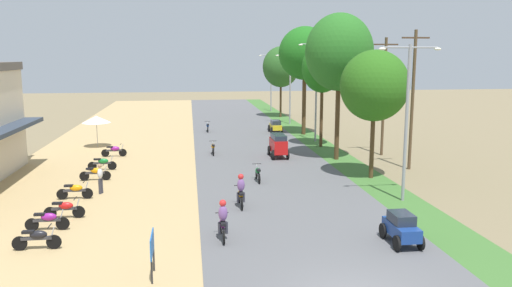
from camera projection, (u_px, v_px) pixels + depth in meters
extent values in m
cylinder|color=black|center=(54.00, 242.00, 19.18)|extent=(0.56, 0.06, 0.56)
cylinder|color=black|center=(20.00, 244.00, 19.02)|extent=(0.56, 0.06, 0.56)
cube|color=#333338|center=(36.00, 238.00, 19.07)|extent=(1.12, 0.12, 0.12)
ellipsoid|color=black|center=(38.00, 235.00, 19.06)|extent=(0.64, 0.28, 0.32)
cube|color=black|center=(28.00, 232.00, 18.99)|extent=(0.44, 0.20, 0.10)
cylinder|color=#A5A8AD|center=(52.00, 235.00, 19.13)|extent=(0.26, 0.05, 0.68)
cylinder|color=black|center=(49.00, 226.00, 19.05)|extent=(0.04, 0.54, 0.04)
cylinder|color=black|center=(63.00, 224.00, 21.28)|extent=(0.56, 0.06, 0.56)
cylinder|color=black|center=(32.00, 225.00, 21.12)|extent=(0.56, 0.06, 0.56)
cube|color=#333338|center=(47.00, 220.00, 21.17)|extent=(1.12, 0.12, 0.12)
ellipsoid|color=#8C1E8C|center=(49.00, 217.00, 21.16)|extent=(0.64, 0.28, 0.32)
cube|color=black|center=(40.00, 214.00, 21.09)|extent=(0.44, 0.20, 0.10)
cylinder|color=#A5A8AD|center=(61.00, 217.00, 21.23)|extent=(0.26, 0.05, 0.68)
cylinder|color=black|center=(59.00, 209.00, 21.15)|extent=(0.04, 0.54, 0.04)
cylinder|color=black|center=(79.00, 212.00, 22.86)|extent=(0.56, 0.06, 0.56)
cylinder|color=black|center=(50.00, 213.00, 22.70)|extent=(0.56, 0.06, 0.56)
cube|color=#333338|center=(64.00, 209.00, 22.75)|extent=(1.12, 0.12, 0.12)
ellipsoid|color=red|center=(66.00, 206.00, 22.73)|extent=(0.64, 0.28, 0.32)
cube|color=black|center=(57.00, 203.00, 22.67)|extent=(0.44, 0.20, 0.10)
cylinder|color=#A5A8AD|center=(77.00, 206.00, 22.80)|extent=(0.26, 0.05, 0.68)
cylinder|color=black|center=(75.00, 198.00, 22.73)|extent=(0.04, 0.54, 0.04)
cylinder|color=black|center=(87.00, 193.00, 25.91)|extent=(0.56, 0.06, 0.56)
cylinder|color=black|center=(62.00, 194.00, 25.75)|extent=(0.56, 0.06, 0.56)
cube|color=#333338|center=(75.00, 190.00, 25.80)|extent=(1.12, 0.12, 0.12)
ellipsoid|color=orange|center=(76.00, 188.00, 25.79)|extent=(0.64, 0.28, 0.32)
cube|color=black|center=(69.00, 186.00, 25.72)|extent=(0.44, 0.20, 0.10)
cylinder|color=#A5A8AD|center=(86.00, 188.00, 25.86)|extent=(0.26, 0.05, 0.68)
cylinder|color=black|center=(84.00, 181.00, 25.79)|extent=(0.04, 0.54, 0.04)
cylinder|color=black|center=(106.00, 176.00, 29.76)|extent=(0.56, 0.06, 0.56)
cylinder|color=black|center=(84.00, 176.00, 29.60)|extent=(0.56, 0.06, 0.56)
cube|color=#333338|center=(95.00, 173.00, 29.65)|extent=(1.12, 0.12, 0.12)
ellipsoid|color=orange|center=(96.00, 171.00, 29.64)|extent=(0.64, 0.28, 0.32)
cube|color=black|center=(90.00, 169.00, 29.57)|extent=(0.44, 0.20, 0.10)
cylinder|color=#A5A8AD|center=(105.00, 171.00, 29.71)|extent=(0.26, 0.05, 0.68)
cylinder|color=black|center=(103.00, 165.00, 29.64)|extent=(0.04, 0.54, 0.04)
cylinder|color=black|center=(112.00, 166.00, 32.45)|extent=(0.56, 0.06, 0.56)
cylinder|color=black|center=(92.00, 166.00, 32.29)|extent=(0.56, 0.06, 0.56)
cube|color=#333338|center=(102.00, 163.00, 32.34)|extent=(1.12, 0.12, 0.12)
ellipsoid|color=#14722D|center=(103.00, 161.00, 32.32)|extent=(0.64, 0.28, 0.32)
cube|color=black|center=(97.00, 159.00, 32.26)|extent=(0.44, 0.20, 0.10)
cylinder|color=#A5A8AD|center=(111.00, 162.00, 32.39)|extent=(0.26, 0.05, 0.68)
cylinder|color=black|center=(110.00, 156.00, 32.32)|extent=(0.04, 0.54, 0.04)
cylinder|color=black|center=(123.00, 153.00, 36.77)|extent=(0.56, 0.06, 0.56)
cylinder|color=black|center=(105.00, 153.00, 36.61)|extent=(0.56, 0.06, 0.56)
cube|color=#333338|center=(114.00, 150.00, 36.66)|extent=(1.12, 0.12, 0.12)
ellipsoid|color=#8C1E8C|center=(115.00, 148.00, 36.64)|extent=(0.64, 0.28, 0.32)
cube|color=black|center=(110.00, 147.00, 36.58)|extent=(0.44, 0.20, 0.10)
cylinder|color=#A5A8AD|center=(122.00, 149.00, 36.71)|extent=(0.26, 0.05, 0.68)
cylinder|color=black|center=(121.00, 144.00, 36.64)|extent=(0.04, 0.54, 0.04)
cylinder|color=#262628|center=(152.00, 272.00, 16.23)|extent=(0.06, 0.06, 0.80)
cylinder|color=#262628|center=(154.00, 260.00, 17.21)|extent=(0.06, 0.06, 0.80)
cube|color=#1959B2|center=(152.00, 244.00, 16.59)|extent=(0.04, 1.30, 0.70)
cylinder|color=#99999E|center=(97.00, 134.00, 40.34)|extent=(0.05, 0.05, 2.10)
cone|color=white|center=(96.00, 119.00, 40.13)|extent=(2.20, 2.20, 0.55)
cylinder|color=#33333D|center=(102.00, 186.00, 26.95)|extent=(0.14, 0.14, 0.82)
cylinder|color=#33333D|center=(100.00, 186.00, 26.78)|extent=(0.14, 0.14, 0.82)
ellipsoid|color=silver|center=(100.00, 173.00, 26.74)|extent=(0.35, 0.42, 0.56)
sphere|color=#9E7556|center=(100.00, 166.00, 26.67)|extent=(0.22, 0.22, 0.22)
cylinder|color=#4C351E|center=(372.00, 142.00, 30.05)|extent=(0.26, 0.26, 4.37)
ellipsoid|color=#286017|center=(374.00, 86.00, 29.48)|extent=(4.00, 4.00, 4.16)
cylinder|color=#4C351E|center=(337.00, 117.00, 35.31)|extent=(0.32, 0.32, 6.02)
ellipsoid|color=#25651F|center=(339.00, 52.00, 34.54)|extent=(4.65, 4.65, 5.28)
cylinder|color=#4C351E|center=(321.00, 114.00, 40.39)|extent=(0.25, 0.25, 5.21)
ellipsoid|color=#1E6818|center=(322.00, 68.00, 39.76)|extent=(3.26, 3.26, 3.88)
cylinder|color=#4C351E|center=(304.00, 101.00, 46.62)|extent=(0.36, 0.36, 6.12)
ellipsoid|color=#1C6319|center=(305.00, 53.00, 45.86)|extent=(4.75, 4.75, 4.82)
cylinder|color=#4C351E|center=(281.00, 98.00, 59.95)|extent=(0.24, 0.24, 4.61)
ellipsoid|color=#275620|center=(281.00, 67.00, 59.33)|extent=(4.28, 4.28, 4.76)
cylinder|color=gray|center=(406.00, 124.00, 25.00)|extent=(0.16, 0.16, 7.79)
cylinder|color=gray|center=(396.00, 47.00, 24.27)|extent=(1.40, 0.08, 0.08)
ellipsoid|color=silver|center=(382.00, 49.00, 24.19)|extent=(0.36, 0.20, 0.14)
cylinder|color=gray|center=(424.00, 47.00, 24.45)|extent=(1.40, 0.08, 0.08)
ellipsoid|color=silver|center=(438.00, 49.00, 24.55)|extent=(0.36, 0.20, 0.14)
cylinder|color=gray|center=(316.00, 93.00, 42.61)|extent=(0.16, 0.16, 8.33)
cylinder|color=gray|center=(309.00, 44.00, 41.83)|extent=(1.40, 0.08, 0.08)
ellipsoid|color=silver|center=(301.00, 45.00, 41.75)|extent=(0.36, 0.20, 0.14)
cylinder|color=gray|center=(325.00, 44.00, 42.01)|extent=(1.40, 0.08, 0.08)
ellipsoid|color=silver|center=(334.00, 45.00, 42.11)|extent=(0.36, 0.20, 0.14)
cylinder|color=gray|center=(290.00, 89.00, 53.57)|extent=(0.16, 0.16, 7.45)
cylinder|color=gray|center=(284.00, 55.00, 52.86)|extent=(1.40, 0.08, 0.08)
ellipsoid|color=silver|center=(277.00, 56.00, 52.78)|extent=(0.36, 0.20, 0.14)
cylinder|color=gray|center=(297.00, 55.00, 53.04)|extent=(1.40, 0.08, 0.08)
ellipsoid|color=silver|center=(304.00, 56.00, 53.14)|extent=(0.36, 0.20, 0.14)
cylinder|color=gray|center=(271.00, 83.00, 65.89)|extent=(0.16, 0.16, 7.45)
cylinder|color=gray|center=(266.00, 55.00, 65.19)|extent=(1.40, 0.08, 0.08)
ellipsoid|color=silver|center=(260.00, 56.00, 65.11)|extent=(0.36, 0.20, 0.14)
cylinder|color=gray|center=(277.00, 55.00, 65.37)|extent=(1.40, 0.08, 0.08)
ellipsoid|color=silver|center=(282.00, 56.00, 65.47)|extent=(0.36, 0.20, 0.14)
cylinder|color=brown|center=(412.00, 101.00, 32.23)|extent=(0.20, 0.20, 8.90)
cube|color=#473323|center=(416.00, 38.00, 31.55)|extent=(1.80, 0.10, 0.10)
cylinder|color=brown|center=(384.00, 97.00, 36.92)|extent=(0.20, 0.20, 8.59)
cube|color=#473323|center=(386.00, 44.00, 36.27)|extent=(1.80, 0.10, 0.10)
cube|color=navy|center=(401.00, 229.00, 19.62)|extent=(0.84, 1.95, 0.50)
cube|color=#232B38|center=(401.00, 218.00, 19.59)|extent=(0.77, 1.10, 0.40)
cylinder|color=black|center=(421.00, 242.00, 19.05)|extent=(0.10, 0.60, 0.60)
cylinder|color=black|center=(397.00, 243.00, 18.92)|extent=(0.10, 0.60, 0.60)
cylinder|color=black|center=(405.00, 230.00, 20.42)|extent=(0.10, 0.60, 0.60)
cylinder|color=black|center=(383.00, 231.00, 20.30)|extent=(0.10, 0.60, 0.60)
cube|color=red|center=(278.00, 146.00, 36.31)|extent=(0.95, 2.40, 0.95)
cube|color=#232B38|center=(279.00, 137.00, 36.10)|extent=(0.87, 2.00, 0.35)
cylinder|color=black|center=(288.00, 155.00, 35.62)|extent=(0.12, 0.68, 0.68)
cylinder|color=black|center=(273.00, 155.00, 35.49)|extent=(0.12, 0.68, 0.68)
cylinder|color=black|center=(283.00, 150.00, 37.31)|extent=(0.12, 0.68, 0.68)
cylinder|color=black|center=(269.00, 150.00, 37.17)|extent=(0.12, 0.68, 0.68)
cube|color=gold|center=(275.00, 127.00, 47.90)|extent=(0.88, 2.25, 0.44)
cube|color=#232B38|center=(276.00, 122.00, 47.73)|extent=(0.81, 1.30, 0.40)
cylinder|color=black|center=(282.00, 130.00, 47.22)|extent=(0.11, 0.64, 0.64)
cylinder|color=black|center=(272.00, 131.00, 47.09)|extent=(0.11, 0.64, 0.64)
cylinder|color=black|center=(279.00, 128.00, 48.80)|extent=(0.11, 0.64, 0.64)
cylinder|color=black|center=(269.00, 128.00, 48.67)|extent=(0.11, 0.64, 0.64)
cylinder|color=black|center=(222.00, 227.00, 20.83)|extent=(0.06, 0.56, 0.56)
cylinder|color=black|center=(224.00, 237.00, 19.62)|extent=(0.06, 0.56, 0.56)
cube|color=#333338|center=(223.00, 228.00, 20.19)|extent=(0.12, 1.12, 0.12)
ellipsoid|color=#8C1E8C|center=(223.00, 224.00, 20.25)|extent=(0.28, 0.64, 0.32)
cube|color=black|center=(223.00, 224.00, 19.87)|extent=(0.20, 0.44, 0.10)
cylinder|color=#A5A8AD|center=(222.00, 221.00, 20.72)|extent=(0.05, 0.26, 0.68)
cylinder|color=black|center=(222.00, 213.00, 20.60)|extent=(0.54, 0.04, 0.04)
ellipsoid|color=#724C8C|center=(223.00, 213.00, 19.88)|extent=(0.36, 0.28, 0.64)
sphere|color=red|center=(223.00, 203.00, 19.85)|extent=(0.28, 0.28, 0.28)
cylinder|color=#2D2D38|center=(219.00, 228.00, 20.07)|extent=(0.12, 0.12, 0.48)
cylinder|color=#2D2D38|center=(226.00, 228.00, 20.11)|extent=(0.12, 0.12, 0.48)
cylinder|color=black|center=(239.00, 197.00, 25.15)|extent=(0.06, 0.56, 0.56)
cylinder|color=black|center=(242.00, 204.00, 23.94)|extent=(0.06, 0.56, 0.56)
cube|color=#333338|center=(241.00, 197.00, 24.51)|extent=(0.12, 1.12, 0.12)
ellipsoid|color=orange|center=(240.00, 194.00, 24.57)|extent=(0.28, 0.64, 0.32)
cube|color=black|center=(241.00, 194.00, 24.20)|extent=(0.20, 0.44, 0.10)
cylinder|color=#A5A8AD|center=(239.00, 192.00, 25.04)|extent=(0.05, 0.26, 0.68)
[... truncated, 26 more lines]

